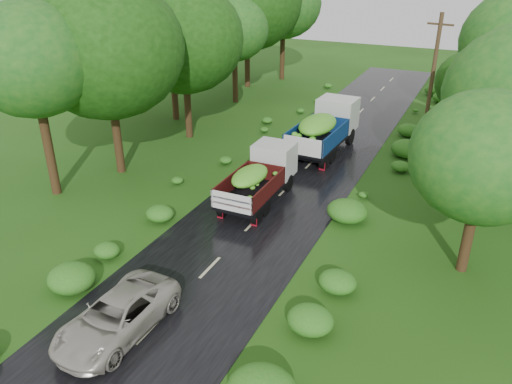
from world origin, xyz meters
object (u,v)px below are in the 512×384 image
Objects in this scene: truck_far at (326,126)px; utility_pole at (431,87)px; car at (117,316)px; truck_near at (261,175)px.

utility_pole reaches higher than truck_far.
car is at bearing -94.37° from utility_pole.
truck_far is at bearing 84.02° from truck_near.
car is at bearing -90.27° from truck_far.
utility_pole is at bearing 55.72° from truck_near.
truck_far is at bearing -150.88° from utility_pole.
truck_near is 10.98m from car.
truck_near is 12.00m from utility_pole.
car is 21.96m from utility_pole.
truck_far is 1.49× the size of car.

